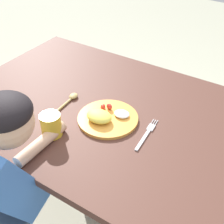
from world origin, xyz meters
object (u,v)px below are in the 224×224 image
(spoon, at_px, (69,100))
(person, at_px, (9,211))
(drinking_cup, at_px, (51,125))
(fork, at_px, (147,134))
(plate, at_px, (106,117))

(spoon, distance_m, person, 0.53)
(spoon, bearing_deg, drinking_cup, -161.66)
(drinking_cup, bearing_deg, fork, 32.22)
(fork, relative_size, person, 0.20)
(plate, bearing_deg, drinking_cup, -124.83)
(fork, bearing_deg, spoon, 83.08)
(fork, distance_m, spoon, 0.40)
(fork, height_order, spoon, spoon)
(plate, distance_m, person, 0.51)
(plate, relative_size, spoon, 1.34)
(plate, distance_m, drinking_cup, 0.23)
(person, bearing_deg, drinking_cup, 93.42)
(drinking_cup, relative_size, person, 0.09)
(drinking_cup, bearing_deg, plate, 55.17)
(drinking_cup, bearing_deg, person, -86.58)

